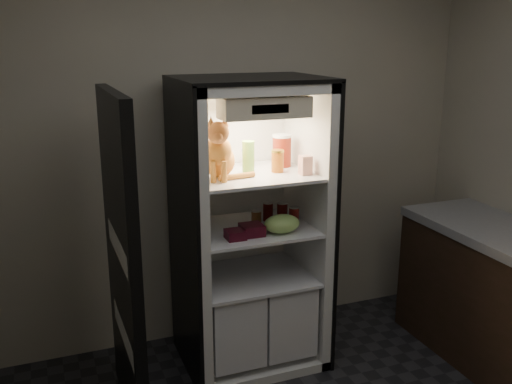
{
  "coord_description": "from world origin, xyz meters",
  "views": [
    {
      "loc": [
        -1.21,
        -1.88,
        2.11
      ],
      "look_at": [
        0.03,
        1.32,
        1.17
      ],
      "focal_mm": 40.0,
      "sensor_mm": 36.0,
      "label": 1
    }
  ],
  "objects_px": {
    "parmesan_shaker": "(248,157)",
    "grape_bag": "(282,224)",
    "soda_can_b": "(282,212)",
    "berry_box_left": "(235,235)",
    "soda_can_c": "(294,216)",
    "soda_can_a": "(268,212)",
    "salsa_jar": "(278,161)",
    "berry_box_right": "(252,230)",
    "refrigerator": "(248,245)",
    "mayo_tub": "(248,158)",
    "pepper_jar": "(282,151)",
    "condiment_jar": "(256,216)",
    "tabby_cat": "(219,154)",
    "cream_carton": "(305,165)"
  },
  "relations": [
    {
      "from": "soda_can_b",
      "to": "berry_box_right",
      "type": "distance_m",
      "value": 0.32
    },
    {
      "from": "pepper_jar",
      "to": "grape_bag",
      "type": "distance_m",
      "value": 0.5
    },
    {
      "from": "grape_bag",
      "to": "berry_box_left",
      "type": "height_order",
      "value": "grape_bag"
    },
    {
      "from": "tabby_cat",
      "to": "grape_bag",
      "type": "bearing_deg",
      "value": -1.8
    },
    {
      "from": "condiment_jar",
      "to": "mayo_tub",
      "type": "bearing_deg",
      "value": 93.18
    },
    {
      "from": "salsa_jar",
      "to": "berry_box_left",
      "type": "xyz_separation_m",
      "value": [
        -0.33,
        -0.14,
        -0.39
      ]
    },
    {
      "from": "soda_can_b",
      "to": "berry_box_left",
      "type": "distance_m",
      "value": 0.44
    },
    {
      "from": "soda_can_c",
      "to": "berry_box_left",
      "type": "bearing_deg",
      "value": -166.62
    },
    {
      "from": "parmesan_shaker",
      "to": "soda_can_b",
      "type": "height_order",
      "value": "parmesan_shaker"
    },
    {
      "from": "parmesan_shaker",
      "to": "pepper_jar",
      "type": "height_order",
      "value": "pepper_jar"
    },
    {
      "from": "salsa_jar",
      "to": "grape_bag",
      "type": "height_order",
      "value": "salsa_jar"
    },
    {
      "from": "soda_can_c",
      "to": "refrigerator",
      "type": "bearing_deg",
      "value": 152.89
    },
    {
      "from": "pepper_jar",
      "to": "mayo_tub",
      "type": "bearing_deg",
      "value": 159.23
    },
    {
      "from": "mayo_tub",
      "to": "salsa_jar",
      "type": "relative_size",
      "value": 0.81
    },
    {
      "from": "tabby_cat",
      "to": "condiment_jar",
      "type": "relative_size",
      "value": 4.25
    },
    {
      "from": "tabby_cat",
      "to": "cream_carton",
      "type": "distance_m",
      "value": 0.54
    },
    {
      "from": "parmesan_shaker",
      "to": "soda_can_a",
      "type": "xyz_separation_m",
      "value": [
        0.16,
        0.07,
        -0.39
      ]
    },
    {
      "from": "salsa_jar",
      "to": "pepper_jar",
      "type": "bearing_deg",
      "value": 57.2
    },
    {
      "from": "refrigerator",
      "to": "berry_box_left",
      "type": "height_order",
      "value": "refrigerator"
    },
    {
      "from": "soda_can_a",
      "to": "soda_can_c",
      "type": "height_order",
      "value": "same"
    },
    {
      "from": "tabby_cat",
      "to": "mayo_tub",
      "type": "relative_size",
      "value": 3.4
    },
    {
      "from": "pepper_jar",
      "to": "tabby_cat",
      "type": "bearing_deg",
      "value": -161.99
    },
    {
      "from": "salsa_jar",
      "to": "grape_bag",
      "type": "bearing_deg",
      "value": -101.27
    },
    {
      "from": "parmesan_shaker",
      "to": "berry_box_left",
      "type": "relative_size",
      "value": 1.79
    },
    {
      "from": "salsa_jar",
      "to": "soda_can_b",
      "type": "xyz_separation_m",
      "value": [
        0.06,
        0.05,
        -0.36
      ]
    },
    {
      "from": "parmesan_shaker",
      "to": "mayo_tub",
      "type": "height_order",
      "value": "parmesan_shaker"
    },
    {
      "from": "pepper_jar",
      "to": "condiment_jar",
      "type": "relative_size",
      "value": 2.28
    },
    {
      "from": "parmesan_shaker",
      "to": "soda_can_c",
      "type": "distance_m",
      "value": 0.48
    },
    {
      "from": "refrigerator",
      "to": "condiment_jar",
      "type": "bearing_deg",
      "value": -7.75
    },
    {
      "from": "parmesan_shaker",
      "to": "berry_box_right",
      "type": "relative_size",
      "value": 1.5
    },
    {
      "from": "parmesan_shaker",
      "to": "soda_can_a",
      "type": "distance_m",
      "value": 0.43
    },
    {
      "from": "parmesan_shaker",
      "to": "cream_carton",
      "type": "distance_m",
      "value": 0.35
    },
    {
      "from": "berry_box_right",
      "to": "refrigerator",
      "type": "bearing_deg",
      "value": 75.72
    },
    {
      "from": "mayo_tub",
      "to": "soda_can_c",
      "type": "distance_m",
      "value": 0.48
    },
    {
      "from": "parmesan_shaker",
      "to": "grape_bag",
      "type": "relative_size",
      "value": 0.88
    },
    {
      "from": "refrigerator",
      "to": "condiment_jar",
      "type": "distance_m",
      "value": 0.2
    },
    {
      "from": "soda_can_a",
      "to": "soda_can_c",
      "type": "bearing_deg",
      "value": -52.31
    },
    {
      "from": "mayo_tub",
      "to": "pepper_jar",
      "type": "xyz_separation_m",
      "value": [
        0.2,
        -0.08,
        0.05
      ]
    },
    {
      "from": "mayo_tub",
      "to": "soda_can_b",
      "type": "height_order",
      "value": "mayo_tub"
    },
    {
      "from": "soda_can_c",
      "to": "mayo_tub",
      "type": "bearing_deg",
      "value": 129.87
    },
    {
      "from": "grape_bag",
      "to": "berry_box_right",
      "type": "xyz_separation_m",
      "value": [
        -0.19,
        0.03,
        -0.02
      ]
    },
    {
      "from": "pepper_jar",
      "to": "cream_carton",
      "type": "height_order",
      "value": "pepper_jar"
    },
    {
      "from": "soda_can_b",
      "to": "berry_box_right",
      "type": "relative_size",
      "value": 0.97
    },
    {
      "from": "pepper_jar",
      "to": "salsa_jar",
      "type": "bearing_deg",
      "value": -122.8
    },
    {
      "from": "berry_box_left",
      "to": "mayo_tub",
      "type": "bearing_deg",
      "value": 58.92
    },
    {
      "from": "mayo_tub",
      "to": "grape_bag",
      "type": "bearing_deg",
      "value": -76.16
    },
    {
      "from": "condiment_jar",
      "to": "grape_bag",
      "type": "xyz_separation_m",
      "value": [
        0.08,
        -0.22,
        0.01
      ]
    },
    {
      "from": "refrigerator",
      "to": "soda_can_a",
      "type": "distance_m",
      "value": 0.26
    },
    {
      "from": "cream_carton",
      "to": "berry_box_right",
      "type": "height_order",
      "value": "cream_carton"
    },
    {
      "from": "soda_can_b",
      "to": "mayo_tub",
      "type": "bearing_deg",
      "value": 137.15
    }
  ]
}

